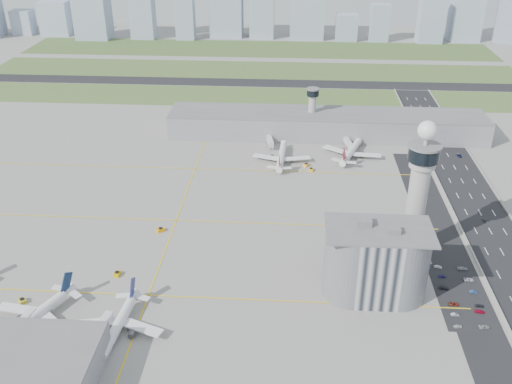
# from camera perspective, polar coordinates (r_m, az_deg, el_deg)

# --- Properties ---
(ground) EXTENTS (1000.00, 1000.00, 0.00)m
(ground) POSITION_cam_1_polar(r_m,az_deg,el_deg) (259.82, -0.51, -6.56)
(ground) COLOR #99968E
(grass_strip_0) EXTENTS (480.00, 50.00, 0.08)m
(grass_strip_0) POSITION_cam_1_polar(r_m,az_deg,el_deg) (463.76, -0.94, 9.52)
(grass_strip_0) COLOR #3E5C2B
(grass_strip_0) RESTS_ON ground
(grass_strip_1) EXTENTS (480.00, 60.00, 0.08)m
(grass_strip_1) POSITION_cam_1_polar(r_m,az_deg,el_deg) (535.17, -0.28, 12.07)
(grass_strip_1) COLOR #4C652F
(grass_strip_1) RESTS_ON ground
(grass_strip_2) EXTENTS (480.00, 70.00, 0.08)m
(grass_strip_2) POSITION_cam_1_polar(r_m,az_deg,el_deg) (612.30, 0.25, 14.14)
(grass_strip_2) COLOR #456630
(grass_strip_2) RESTS_ON ground
(runway) EXTENTS (480.00, 22.00, 0.10)m
(runway) POSITION_cam_1_polar(r_m,az_deg,el_deg) (498.85, -0.60, 10.87)
(runway) COLOR black
(runway) RESTS_ON ground
(highway) EXTENTS (28.00, 500.00, 0.10)m
(highway) POSITION_cam_1_polar(r_m,az_deg,el_deg) (277.44, 24.10, -6.87)
(highway) COLOR black
(highway) RESTS_ON ground
(barrier_left) EXTENTS (0.60, 500.00, 1.20)m
(barrier_left) POSITION_cam_1_polar(r_m,az_deg,el_deg) (272.47, 21.35, -6.80)
(barrier_left) COLOR #9E9E99
(barrier_left) RESTS_ON ground
(landside_road) EXTENTS (18.00, 260.00, 0.08)m
(landside_road) POSITION_cam_1_polar(r_m,az_deg,el_deg) (261.73, 19.59, -8.15)
(landside_road) COLOR black
(landside_road) RESTS_ON ground
(parking_lot) EXTENTS (20.00, 44.00, 0.10)m
(parking_lot) POSITION_cam_1_polar(r_m,az_deg,el_deg) (251.94, 19.79, -9.76)
(parking_lot) COLOR black
(parking_lot) RESTS_ON ground
(taxiway_line_h_0) EXTENTS (260.00, 0.60, 0.01)m
(taxiway_line_h_0) POSITION_cam_1_polar(r_m,az_deg,el_deg) (241.91, -10.69, -10.13)
(taxiway_line_h_0) COLOR yellow
(taxiway_line_h_0) RESTS_ON ground
(taxiway_line_h_1) EXTENTS (260.00, 0.60, 0.01)m
(taxiway_line_h_1) POSITION_cam_1_polar(r_m,az_deg,el_deg) (289.99, -7.99, -2.84)
(taxiway_line_h_1) COLOR yellow
(taxiway_line_h_1) RESTS_ON ground
(taxiway_line_h_2) EXTENTS (260.00, 0.60, 0.01)m
(taxiway_line_h_2) POSITION_cam_1_polar(r_m,az_deg,el_deg) (341.86, -6.10, 2.32)
(taxiway_line_h_2) COLOR yellow
(taxiway_line_h_2) RESTS_ON ground
(taxiway_line_v) EXTENTS (0.60, 260.00, 0.01)m
(taxiway_line_v) POSITION_cam_1_polar(r_m,az_deg,el_deg) (289.99, -7.99, -2.84)
(taxiway_line_v) COLOR yellow
(taxiway_line_v) RESTS_ON ground
(control_tower) EXTENTS (14.00, 14.00, 64.50)m
(control_tower) POSITION_cam_1_polar(r_m,az_deg,el_deg) (254.35, 15.99, 0.62)
(control_tower) COLOR #ADAAA5
(control_tower) RESTS_ON ground
(secondary_tower) EXTENTS (8.60, 8.60, 31.90)m
(secondary_tower) POSITION_cam_1_polar(r_m,az_deg,el_deg) (385.56, 5.64, 8.42)
(secondary_tower) COLOR #ADAAA5
(secondary_tower) RESTS_ON ground
(admin_building) EXTENTS (42.00, 24.00, 33.50)m
(admin_building) POSITION_cam_1_polar(r_m,az_deg,el_deg) (235.24, 11.90, -6.87)
(admin_building) COLOR #B2B2B7
(admin_building) RESTS_ON ground
(terminal_pier) EXTENTS (210.00, 32.00, 15.80)m
(terminal_pier) POSITION_cam_1_polar(r_m,az_deg,el_deg) (387.96, 7.05, 6.75)
(terminal_pier) COLOR gray
(terminal_pier) RESTS_ON ground
(airplane_near_b) EXTENTS (50.94, 54.06, 11.97)m
(airplane_near_b) POSITION_cam_1_polar(r_m,az_deg,el_deg) (236.07, -21.58, -11.16)
(airplane_near_b) COLOR white
(airplane_near_b) RESTS_ON ground
(airplane_near_c) EXTENTS (38.44, 44.08, 11.55)m
(airplane_near_c) POSITION_cam_1_polar(r_m,az_deg,el_deg) (222.81, -13.78, -12.47)
(airplane_near_c) COLOR white
(airplane_near_c) RESTS_ON ground
(airplane_far_a) EXTENTS (37.82, 43.80, 11.77)m
(airplane_far_a) POSITION_cam_1_polar(r_m,az_deg,el_deg) (348.40, 2.59, 4.04)
(airplane_far_a) COLOR white
(airplane_far_a) RESTS_ON ground
(airplane_far_b) EXTENTS (50.05, 54.02, 12.31)m
(airplane_far_b) POSITION_cam_1_polar(r_m,az_deg,el_deg) (360.06, 9.61, 4.53)
(airplane_far_b) COLOR white
(airplane_far_b) RESTS_ON ground
(jet_bridge_near_1) EXTENTS (5.39, 14.31, 5.70)m
(jet_bridge_near_1) POSITION_cam_1_polar(r_m,az_deg,el_deg) (232.35, -23.20, -13.25)
(jet_bridge_near_1) COLOR silver
(jet_bridge_near_1) RESTS_ON ground
(jet_bridge_near_2) EXTENTS (5.39, 14.31, 5.70)m
(jet_bridge_near_2) POSITION_cam_1_polar(r_m,az_deg,el_deg) (221.20, -16.02, -14.18)
(jet_bridge_near_2) COLOR silver
(jet_bridge_near_2) RESTS_ON ground
(jet_bridge_far_0) EXTENTS (5.39, 14.31, 5.70)m
(jet_bridge_far_0) POSITION_cam_1_polar(r_m,az_deg,el_deg) (374.56, 1.28, 5.33)
(jet_bridge_far_0) COLOR silver
(jet_bridge_far_0) RESTS_ON ground
(jet_bridge_far_1) EXTENTS (5.39, 14.31, 5.70)m
(jet_bridge_far_1) POSITION_cam_1_polar(r_m,az_deg,el_deg) (375.99, 8.95, 5.08)
(jet_bridge_far_1) COLOR silver
(jet_bridge_far_1) RESTS_ON ground
(tug_0) EXTENTS (2.44, 3.52, 2.03)m
(tug_0) POSITION_cam_1_polar(r_m,az_deg,el_deg) (242.85, -21.99, -11.53)
(tug_0) COLOR yellow
(tug_0) RESTS_ON ground
(tug_1) EXTENTS (4.19, 4.30, 2.07)m
(tug_1) POSITION_cam_1_polar(r_m,az_deg,el_deg) (251.97, -22.34, -10.00)
(tug_1) COLOR gold
(tug_1) RESTS_ON ground
(tug_2) EXTENTS (2.72, 3.71, 2.04)m
(tug_2) POSITION_cam_1_polar(r_m,az_deg,el_deg) (255.27, -13.72, -7.92)
(tug_2) COLOR #E0AA03
(tug_2) RESTS_ON ground
(tug_3) EXTENTS (4.32, 4.03, 2.07)m
(tug_3) POSITION_cam_1_polar(r_m,az_deg,el_deg) (281.70, -9.51, -3.72)
(tug_3) COLOR #F79700
(tug_3) RESTS_ON ground
(tug_4) EXTENTS (4.03, 4.31, 2.07)m
(tug_4) POSITION_cam_1_polar(r_m,az_deg,el_deg) (344.05, 5.04, 2.74)
(tug_4) COLOR yellow
(tug_4) RESTS_ON ground
(tug_5) EXTENTS (2.66, 3.59, 1.95)m
(tug_5) POSITION_cam_1_polar(r_m,az_deg,el_deg) (338.57, 5.53, 2.27)
(tug_5) COLOR yellow
(tug_5) RESTS_ON ground
(car_lot_0) EXTENTS (3.44, 1.72, 1.13)m
(car_lot_0) POSITION_cam_1_polar(r_m,az_deg,el_deg) (235.54, 19.54, -12.55)
(car_lot_0) COLOR silver
(car_lot_0) RESTS_ON ground
(car_lot_1) EXTENTS (3.43, 1.44, 1.10)m
(car_lot_1) POSITION_cam_1_polar(r_m,az_deg,el_deg) (240.78, 19.30, -11.49)
(car_lot_1) COLOR #9B9B9B
(car_lot_1) RESTS_ON ground
(car_lot_2) EXTENTS (4.11, 2.15, 1.10)m
(car_lot_2) POSITION_cam_1_polar(r_m,az_deg,el_deg) (245.92, 19.18, -10.53)
(car_lot_2) COLOR maroon
(car_lot_2) RESTS_ON ground
(car_lot_3) EXTENTS (4.25, 2.28, 1.17)m
(car_lot_3) POSITION_cam_1_polar(r_m,az_deg,el_deg) (253.31, 18.28, -9.09)
(car_lot_3) COLOR #222428
(car_lot_3) RESTS_ON ground
(car_lot_4) EXTENTS (3.28, 1.51, 1.09)m
(car_lot_4) POSITION_cam_1_polar(r_m,az_deg,el_deg) (259.99, 18.13, -8.01)
(car_lot_4) COLOR navy
(car_lot_4) RESTS_ON ground
(car_lot_5) EXTENTS (3.55, 1.67, 1.13)m
(car_lot_5) POSITION_cam_1_polar(r_m,az_deg,el_deg) (265.25, 17.74, -7.15)
(car_lot_5) COLOR silver
(car_lot_5) RESTS_ON ground
(car_lot_6) EXTENTS (4.26, 2.28, 1.14)m
(car_lot_6) POSITION_cam_1_polar(r_m,az_deg,el_deg) (238.75, 21.85, -12.40)
(car_lot_6) COLOR #9FA0A0
(car_lot_6) RESTS_ON ground
(car_lot_7) EXTENTS (4.01, 2.15, 1.11)m
(car_lot_7) POSITION_cam_1_polar(r_m,az_deg,el_deg) (245.58, 21.48, -11.06)
(car_lot_7) COLOR #AA0724
(car_lot_7) RESTS_ON ground
(car_lot_8) EXTENTS (3.42, 1.64, 1.13)m
(car_lot_8) POSITION_cam_1_polar(r_m,az_deg,el_deg) (248.51, 21.45, -10.53)
(car_lot_8) COLOR #222227
(car_lot_8) RESTS_ON ground
(car_lot_9) EXTENTS (3.45, 1.42, 1.11)m
(car_lot_9) POSITION_cam_1_polar(r_m,az_deg,el_deg) (255.22, 20.94, -9.30)
(car_lot_9) COLOR navy
(car_lot_9) RESTS_ON ground
(car_lot_10) EXTENTS (4.36, 2.05, 1.21)m
(car_lot_10) POSITION_cam_1_polar(r_m,az_deg,el_deg) (261.57, 20.52, -8.21)
(car_lot_10) COLOR silver
(car_lot_10) RESTS_ON ground
(car_lot_11) EXTENTS (4.55, 1.97, 1.30)m
(car_lot_11) POSITION_cam_1_polar(r_m,az_deg,el_deg) (267.51, 19.97, -7.21)
(car_lot_11) COLOR gray
(car_lot_11) RESTS_ON ground
(car_hw_1) EXTENTS (1.63, 3.45, 1.09)m
(car_hw_1) POSITION_cam_1_polar(r_m,az_deg,el_deg) (308.30, 21.93, -2.67)
(car_hw_1) COLOR #21222A
(car_hw_1) RESTS_ON ground
(car_hw_2) EXTENTS (2.38, 4.61, 1.24)m
(car_hw_2) POSITION_cam_1_polar(r_m,az_deg,el_deg) (377.64, 19.67, 3.45)
(car_hw_2) COLOR navy
(car_hw_2) RESTS_ON ground
(car_hw_4) EXTENTS (1.86, 3.45, 1.12)m
(car_hw_4) POSITION_cam_1_polar(r_m,az_deg,el_deg) (429.57, 16.08, 6.94)
(car_hw_4) COLOR #A8ABB1
(car_hw_4) RESTS_ON ground
(skyline_bldg_2) EXTENTS (22.81, 18.25, 26.79)m
(skyline_bldg_2) POSITION_cam_1_polar(r_m,az_deg,el_deg) (725.55, -22.24, 15.45)
(skyline_bldg_2) COLOR #9EADC1
(skyline_bldg_2) RESTS_ON ground
(skyline_bldg_3) EXTENTS (32.30, 25.84, 36.93)m
(skyline_bldg_3) POSITION_cam_1_polar(r_m,az_deg,el_deg) (710.16, -19.35, 16.11)
(skyline_bldg_3) COLOR #9EADC1
(skyline_bldg_3) RESTS_ON ground
(skyline_bldg_4) EXTENTS (35.81, 28.65, 60.36)m
(skyline_bldg_4) POSITION_cam_1_polar(r_m,az_deg,el_deg) (676.25, -16.09, 17.06)
(skyline_bldg_4) COLOR #9EADC1
(skyline_bldg_4) RESTS_ON ground
(skyline_bldg_5) EXTENTS (25.49, 20.39, 66.89)m
(skyline_bldg_5) POSITION_cam_1_polar(r_m,az_deg,el_deg) (664.19, -11.35, 17.68)
(skyline_bldg_5) COLOR #9EADC1
(skyline_bldg_5) RESTS_ON ground
(skyline_bldg_6) EXTENTS (20.04, 16.03, 45.20)m
(skyline_bldg_6) POSITION_cam_1_polar(r_m,az_deg,el_deg) (654.21, -7.10, 16.87)
(skyline_bldg_6) COLOR #9EADC1
(skyline_bldg_6) RESTS_ON ground
(skyline_bldg_7) EXTENTS (35.76, 28.61, 61.22)m
(skyline_bldg_7) POSITION_cam_1_polar(r_m,az_deg,el_deg) (664.80, -2.99, 17.91)
(skyline_bldg_7) COLOR #9EADC1
(skyline_bldg_7) RESTS_ON ground
(skyline_bldg_9) EXTENTS (36.96, 29.57, 62.11)m
(skyline_bldg_9) POSITION_cam_1_polar(r_m,az_deg,el_deg) (656.04, 5.16, 17.74)
(skyline_bldg_9) COLOR #9EADC1
(skyline_bldg_9) RESTS_ON ground
(skyline_bldg_10) EXTENTS (23.01, 18.41, 27.75)m
(skyline_bldg_10) POSITION_cam_1_polar(r_m,az_deg,el_deg) (653.20, 9.03, 15.94)
(skyline_bldg_10) COLOR #9EADC1
(skyline_bldg_10) RESTS_ON ground
(skyline_bldg_11) EXTENTS (20.22, 16.18, 38.97)m
(skyline_bldg_11) POSITION_cam_1_polar(r_m,az_deg,el_deg) (655.73, 12.24, 16.21)
(skyline_bldg_11) COLOR #9EADC1
(skyline_bldg_11) RESTS_ON ground
(skyline_bldg_12) EXTENTS (26.14, 20.92, 46.89)m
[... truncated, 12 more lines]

